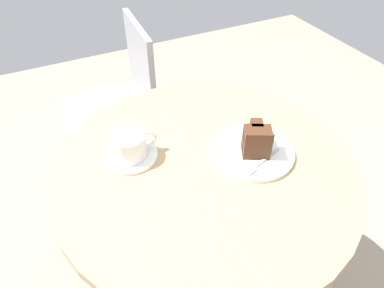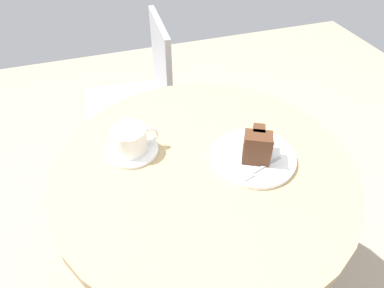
# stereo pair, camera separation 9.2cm
# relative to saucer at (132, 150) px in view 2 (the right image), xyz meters

# --- Properties ---
(cafe_table) EXTENTS (0.82, 0.82, 0.73)m
(cafe_table) POSITION_rel_saucer_xyz_m (0.17, -0.12, -0.12)
(cafe_table) COLOR tan
(cafe_table) RESTS_ON ground
(saucer) EXTENTS (0.15, 0.15, 0.01)m
(saucer) POSITION_rel_saucer_xyz_m (0.00, 0.00, 0.00)
(saucer) COLOR white
(saucer) RESTS_ON cafe_table
(coffee_cup) EXTENTS (0.13, 0.10, 0.07)m
(coffee_cup) POSITION_rel_saucer_xyz_m (-0.00, -0.00, 0.04)
(coffee_cup) COLOR white
(coffee_cup) RESTS_ON saucer
(teaspoon) EXTENTS (0.06, 0.10, 0.00)m
(teaspoon) POSITION_rel_saucer_xyz_m (-0.02, 0.04, 0.01)
(teaspoon) COLOR #B7B7BC
(teaspoon) RESTS_ON saucer
(cake_plate) EXTENTS (0.23, 0.23, 0.01)m
(cake_plate) POSITION_rel_saucer_xyz_m (0.31, -0.13, 0.00)
(cake_plate) COLOR white
(cake_plate) RESTS_ON cafe_table
(cake_slice) EXTENTS (0.09, 0.10, 0.09)m
(cake_slice) POSITION_rel_saucer_xyz_m (0.31, -0.14, 0.05)
(cake_slice) COLOR #381E14
(cake_slice) RESTS_ON cake_plate
(fork) EXTENTS (0.13, 0.05, 0.00)m
(fork) POSITION_rel_saucer_xyz_m (0.29, -0.19, 0.01)
(fork) COLOR #B7B7BC
(fork) RESTS_ON cake_plate
(napkin) EXTENTS (0.18, 0.19, 0.00)m
(napkin) POSITION_rel_saucer_xyz_m (0.31, -0.12, -0.00)
(napkin) COLOR beige
(napkin) RESTS_ON cafe_table
(cafe_chair) EXTENTS (0.40, 0.40, 0.83)m
(cafe_chair) POSITION_rel_saucer_xyz_m (0.14, 0.62, -0.23)
(cafe_chair) COLOR #9E9EA3
(cafe_chair) RESTS_ON ground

